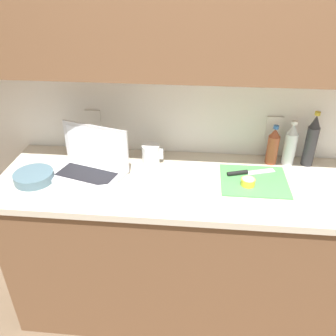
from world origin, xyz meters
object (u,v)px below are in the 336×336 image
Objects in this scene: bottle_green_soda at (311,141)px; measuring_cup at (151,154)px; bowl_white at (34,177)px; laptop at (90,164)px; lemon_half_cut at (248,182)px; cutting_board at (254,181)px; bottle_water_clear at (273,146)px; knife at (243,173)px; bottle_oil_tall at (290,145)px.

bottle_green_soda is 2.61× the size of measuring_cup.
bottle_green_soda is 1.55× the size of bowl_white.
lemon_half_cut is (0.81, -0.05, -0.03)m from laptop.
cutting_board is 0.57m from measuring_cup.
bowl_white reaches higher than cutting_board.
bottle_water_clear is 1.90× the size of measuring_cup.
bottle_water_clear is (0.16, 0.15, 0.08)m from knife.
bottle_green_soda reaches higher than bottle_oil_tall.
bottle_oil_tall reaches higher than cutting_board.
measuring_cup reaches higher than knife.
knife is 1.07m from bowl_white.
bottle_green_soda is (0.31, 0.21, 0.14)m from cutting_board.
laptop is 6.18× the size of lemon_half_cut.
bottle_green_soda is (1.15, 0.21, 0.08)m from laptop.
lemon_half_cut is 0.36m from bottle_oil_tall.
cutting_board is 2.84× the size of measuring_cup.
bottle_oil_tall is 1.13× the size of bottle_water_clear.
lemon_half_cut is 0.22× the size of bottle_green_soda.
laptop reaches higher than bottle_water_clear.
bottle_oil_tall is (-0.10, 0.00, -0.03)m from bottle_green_soda.
bottle_water_clear is (-0.19, -0.00, -0.04)m from bottle_green_soda.
bottle_oil_tall is at bearing 46.78° from lemon_half_cut.
laptop is 0.98m from bottle_water_clear.
cutting_board is at bearing 16.64° from laptop.
bottle_oil_tall reaches higher than measuring_cup.
laptop is 3.60× the size of measuring_cup.
bottle_green_soda is at bearing 0.00° from bottle_water_clear.
cutting_board is (0.84, 0.00, -0.05)m from laptop.
bottle_water_clear is 1.13× the size of bowl_white.
bottle_water_clear reaches higher than measuring_cup.
bottle_water_clear is 0.66m from measuring_cup.
laptop reaches higher than lemon_half_cut.
knife is 0.31m from bottle_oil_tall.
knife is 0.41m from bottle_green_soda.
bottle_oil_tall is (0.20, 0.21, 0.11)m from cutting_board.
cutting_board is 1.33× the size of bottle_oil_tall.
bottle_water_clear reaches higher than lemon_half_cut.
bowl_white is (-1.22, -0.30, -0.08)m from bottle_water_clear.
knife is 3.76× the size of lemon_half_cut.
laptop reaches higher than measuring_cup.
cutting_board is at bearing -134.46° from bottle_oil_tall.
bottle_water_clear reaches higher than bowl_white.
bottle_green_soda is 1.22× the size of bottle_oil_tall.
bottle_water_clear is at bearing 24.57° from knife.
bowl_white reaches higher than knife.
cutting_board is 0.25m from bottle_water_clear.
bottle_oil_tall is at bearing 4.98° from measuring_cup.
cutting_board is 0.08m from knife.
lemon_half_cut is at bearing -133.22° from bottle_oil_tall.
lemon_half_cut is 0.27× the size of bottle_oil_tall.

